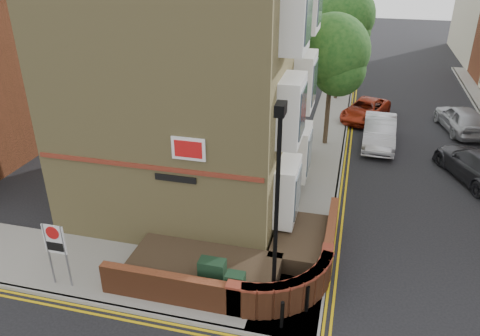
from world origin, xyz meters
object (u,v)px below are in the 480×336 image
object	(u,v)px
lamppost	(276,213)
silver_car_near	(379,131)
utility_cabinet_large	(212,277)
zone_sign	(55,244)

from	to	relation	value
lamppost	silver_car_near	size ratio (longest dim) A/B	1.37
lamppost	utility_cabinet_large	world-z (taller)	lamppost
lamppost	silver_car_near	bearing A→B (deg)	76.91
lamppost	silver_car_near	xyz separation A→B (m)	(3.14, 13.52, -2.59)
lamppost	zone_sign	distance (m)	6.85
lamppost	utility_cabinet_large	bearing A→B (deg)	176.99
silver_car_near	lamppost	bearing A→B (deg)	-101.75
lamppost	zone_sign	world-z (taller)	lamppost
zone_sign	silver_car_near	distance (m)	17.26
lamppost	utility_cabinet_large	size ratio (longest dim) A/B	5.25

